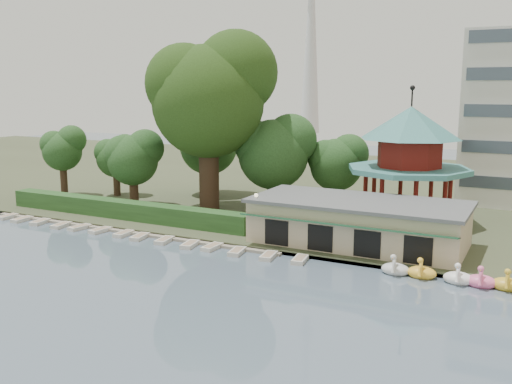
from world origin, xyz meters
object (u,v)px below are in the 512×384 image
Objects in this scene: dock at (126,230)px; big_tree at (210,92)px; boathouse at (358,222)px; pavilion at (409,153)px.

big_tree reaches higher than dock.
boathouse reaches higher than dock.
pavilion reaches higher than dock.
big_tree is (-20.83, -3.80, 5.93)m from pavilion.
boathouse is at bearing 12.24° from dock.
dock is 29.14m from pavilion.
dock is 17.55m from big_tree.
pavilion is at bearing 78.72° from boathouse.
boathouse is at bearing -18.29° from big_tree.
dock is 1.72× the size of big_tree.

